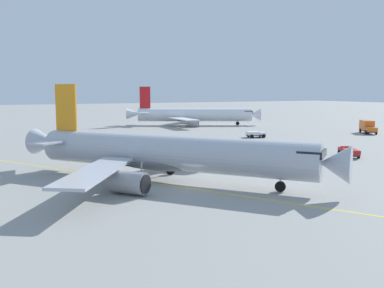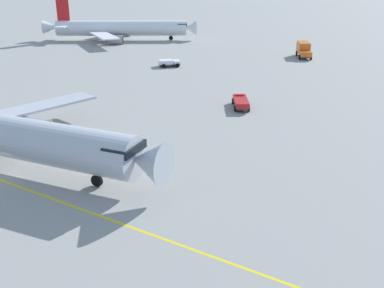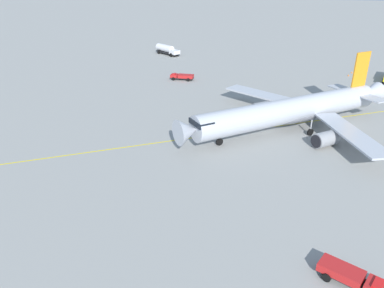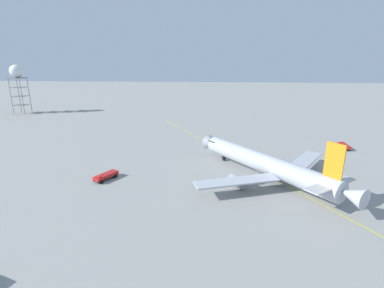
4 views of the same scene
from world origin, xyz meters
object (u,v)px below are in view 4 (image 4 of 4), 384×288
at_px(radar_tower, 17,74).
at_px(ops_pickup_truck_extra, 106,176).
at_px(airliner_main, 265,165).
at_px(ops_pickup_truck, 344,146).

bearing_deg(radar_tower, ops_pickup_truck_extra, 43.55).
height_order(airliner_main, ops_pickup_truck_extra, airliner_main).
bearing_deg(radar_tower, airliner_main, 55.73).
distance_m(airliner_main, radar_tower, 125.74).
xyz_separation_m(ops_pickup_truck_extra, radar_tower, (-73.78, -70.13, 17.79)).
bearing_deg(ops_pickup_truck, ops_pickup_truck_extra, 116.95).
height_order(ops_pickup_truck_extra, radar_tower, radar_tower).
height_order(airliner_main, ops_pickup_truck, airliner_main).
bearing_deg(ops_pickup_truck, radar_tower, 72.41).
xyz_separation_m(ops_pickup_truck, ops_pickup_truck_extra, (27.06, -58.97, -0.00)).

